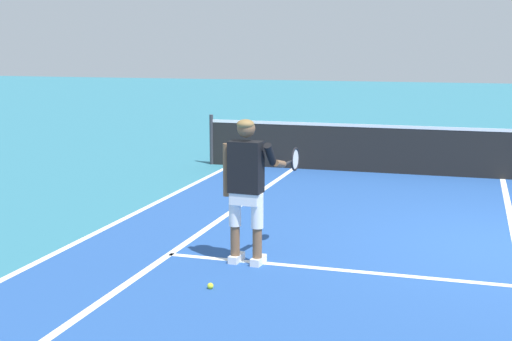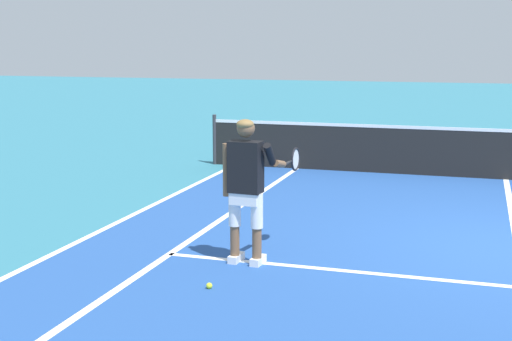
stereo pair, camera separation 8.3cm
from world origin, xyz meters
The scene contains 6 objects.
line_centre_service centered at (0.00, 1.63, 0.00)m, with size 0.10×6.40×0.01m, color white.
line_singles_left centered at (-4.12, -0.56, 0.00)m, with size 0.10×10.78×0.01m, color white.
line_doubles_left centered at (-5.49, -0.56, 0.00)m, with size 0.10×10.78×0.01m, color white.
tennis_net centered at (0.00, 4.83, 0.50)m, with size 11.96×0.08×1.07m.
tennis_player centered at (-3.09, -1.62, 0.99)m, with size 0.69×1.10×1.71m.
tennis_ball_near_feet centered at (-3.20, -2.59, 0.03)m, with size 0.07×0.07×0.07m, color #CCE02D.
Camera 1 is at (-0.65, -9.31, 2.56)m, focal length 49.81 mm.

